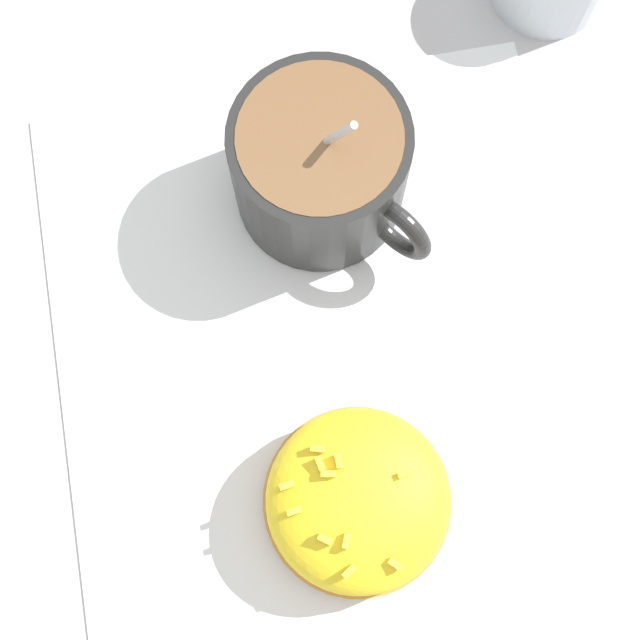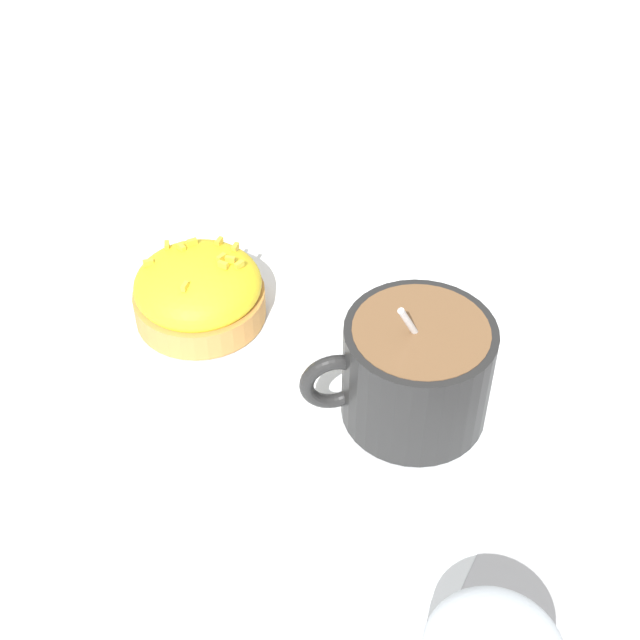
% 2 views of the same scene
% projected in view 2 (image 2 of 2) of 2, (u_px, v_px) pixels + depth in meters
% --- Properties ---
extents(ground_plane, '(3.00, 3.00, 0.00)m').
position_uv_depth(ground_plane, '(307.00, 357.00, 0.62)').
color(ground_plane, '#B2B2B7').
extents(paper_napkin, '(0.34, 0.31, 0.00)m').
position_uv_depth(paper_napkin, '(307.00, 355.00, 0.62)').
color(paper_napkin, white).
rests_on(paper_napkin, ground_plane).
extents(coffee_cup, '(0.10, 0.10, 0.10)m').
position_uv_depth(coffee_cup, '(415.00, 368.00, 0.55)').
color(coffee_cup, black).
rests_on(coffee_cup, paper_napkin).
extents(frosted_pastry, '(0.09, 0.09, 0.05)m').
position_uv_depth(frosted_pastry, '(199.00, 291.00, 0.63)').
color(frosted_pastry, '#C18442').
rests_on(frosted_pastry, paper_napkin).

